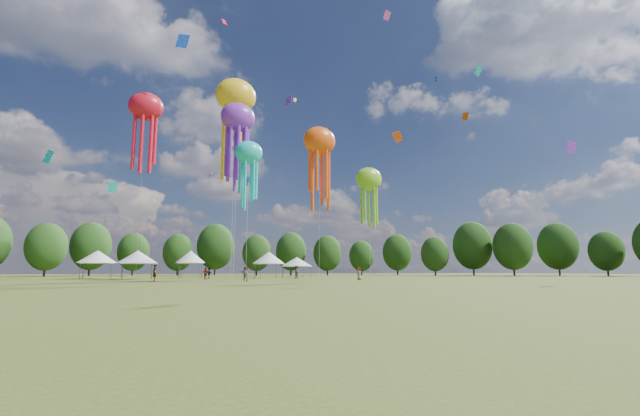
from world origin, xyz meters
name	(u,v)px	position (x,y,z in m)	size (l,w,h in m)	color
ground	(466,298)	(0.00, 0.00, 0.00)	(300.00, 300.00, 0.00)	#384416
spectator_near	(245,275)	(-2.63, 31.74, 0.77)	(0.75, 0.58, 1.53)	gray
spectators_far	(250,273)	(1.39, 46.21, 0.88)	(24.48, 25.09, 1.91)	gray
festival_tents	(196,258)	(-5.16, 55.69, 3.15)	(37.45, 12.32, 4.42)	#47474C
show_kites	(264,142)	(2.27, 43.20, 19.59)	(33.85, 26.81, 26.43)	purple
small_kites	(250,69)	(0.05, 43.57, 30.54)	(75.68, 70.47, 46.41)	purple
treeline	(199,240)	(-3.87, 62.51, 6.54)	(201.57, 95.24, 13.43)	#38281C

